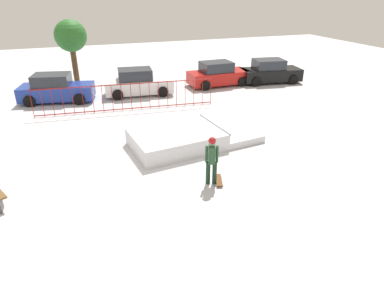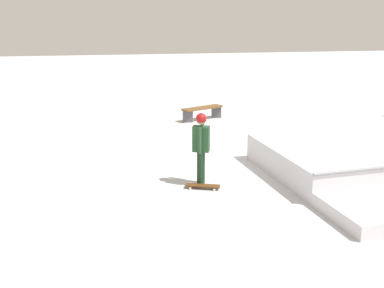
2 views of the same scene
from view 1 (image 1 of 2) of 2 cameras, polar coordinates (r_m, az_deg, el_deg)
name	(u,v)px [view 1 (image 1 of 2)]	position (r m, az deg, el deg)	size (l,w,h in m)	color
ground_plane	(154,160)	(13.07, -6.47, -2.73)	(60.00, 60.00, 0.00)	silver
skate_ramp	(187,138)	(14.09, -0.88, 1.03)	(5.68, 3.26, 0.74)	silver
skater	(212,157)	(11.03, 3.38, -2.25)	(0.42, 0.43, 1.73)	black
skateboard	(219,180)	(11.58, 4.59, -6.14)	(0.44, 0.82, 0.09)	#593314
perimeter_fence	(126,97)	(18.39, -11.12, 7.90)	(9.42, 0.92, 1.50)	maroon
parked_car_blue	(56,89)	(21.16, -22.18, 8.66)	(4.36, 2.56, 1.60)	#1E3899
parked_car_white	(138,83)	(21.20, -9.18, 10.22)	(4.26, 2.26, 1.60)	white
parked_car_red	(218,75)	(23.11, 4.48, 11.69)	(4.15, 2.03, 1.60)	red
parked_car_black	(270,72)	(24.44, 13.16, 11.87)	(4.30, 2.36, 1.60)	black
distant_tree	(71,37)	(23.30, -19.97, 16.76)	(1.98, 1.98, 4.32)	brown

